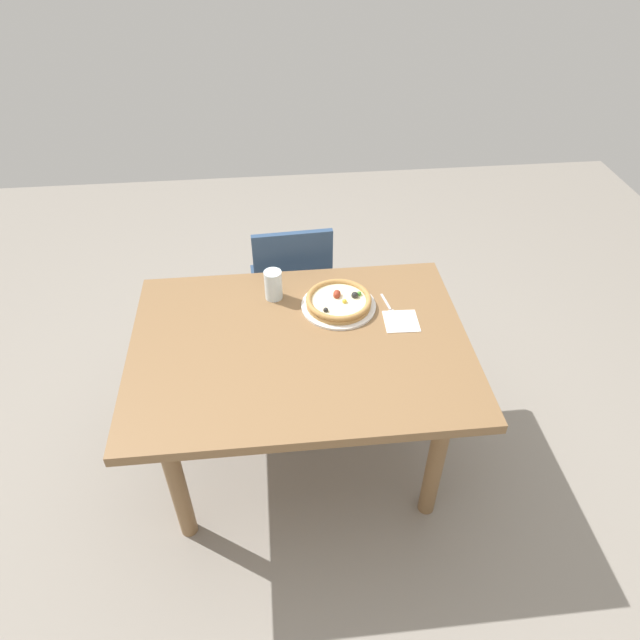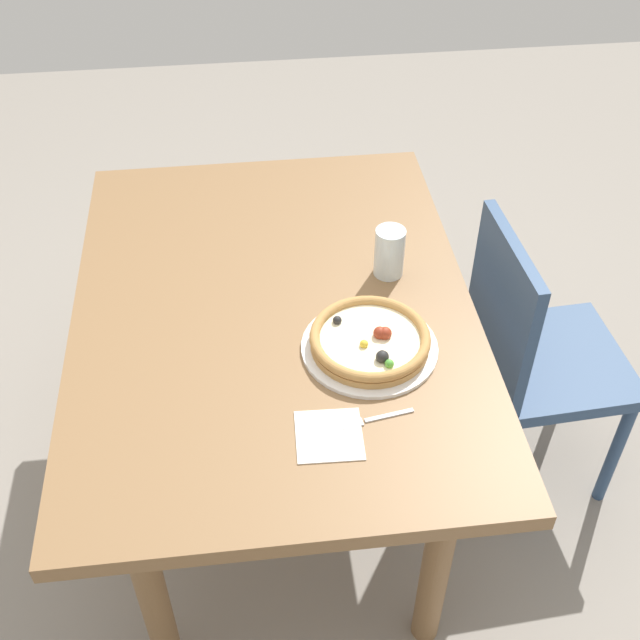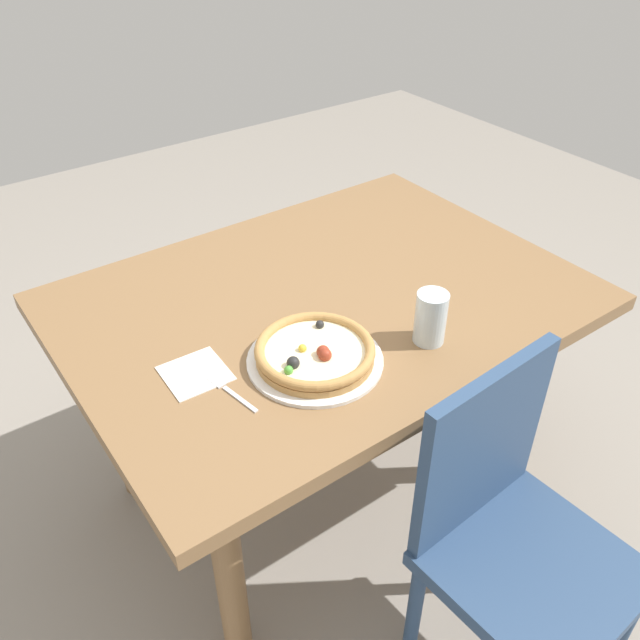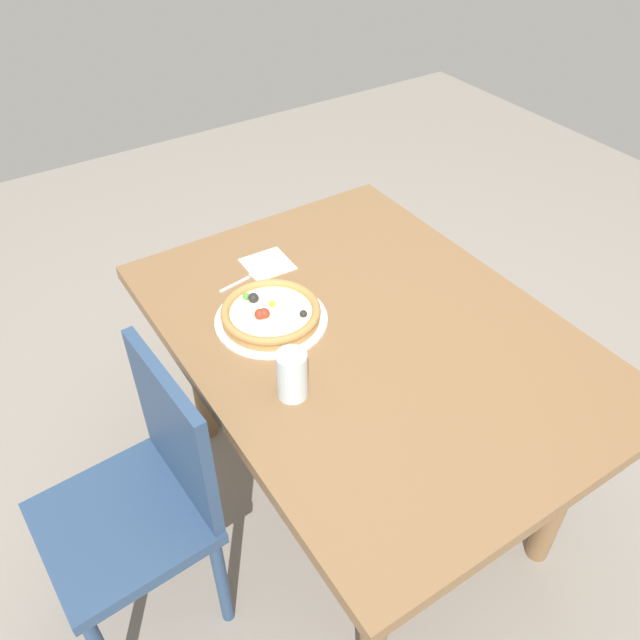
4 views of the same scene
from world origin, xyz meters
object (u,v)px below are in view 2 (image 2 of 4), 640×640
Objects in this scene: drinking_glass at (389,252)px; napkin at (329,435)px; dining_table at (275,332)px; chair_near at (533,354)px; plate at (369,347)px; fork at (370,420)px; pizza at (370,340)px.

drinking_glass is 0.57m from napkin.
dining_table is 1.53× the size of chair_near.
dining_table is at bearing 106.62° from drinking_glass.
plate is 1.93× the size of fork.
plate is at bearing -27.09° from napkin.
fork is at bearing 171.12° from pizza.
drinking_glass is at bearing -22.93° from napkin.
plate is at bearing -130.71° from dining_table.
drinking_glass is (0.09, -0.30, 0.16)m from dining_table.
chair_near is at bearing -55.76° from napkin.
fork reaches higher than napkin.
napkin is (-0.52, 0.22, -0.07)m from drinking_glass.
plate reaches higher than fork.
chair_near is at bearing -153.03° from fork.
pizza is (-0.00, -0.00, 0.03)m from plate.
fork is (-0.39, 0.53, 0.25)m from chair_near.
pizza is 0.29m from drinking_glass.
napkin is (-0.43, -0.08, 0.09)m from dining_table.
pizza is (-0.18, -0.21, 0.12)m from dining_table.
plate reaches higher than napkin.
dining_table is at bearing -93.63° from chair_near.
drinking_glass reaches higher than dining_table.
plate is 0.29m from drinking_glass.
dining_table is 0.30m from pizza.
chair_near is at bearing -90.31° from dining_table.
pizza is 0.28m from napkin.
dining_table is 9.63× the size of napkin.
napkin is (-0.03, 0.09, -0.00)m from fork.
chair_near reaches higher than drinking_glass.
drinking_glass is 0.96× the size of napkin.
chair_near is 6.30× the size of napkin.
chair_near is 0.60m from pizza.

